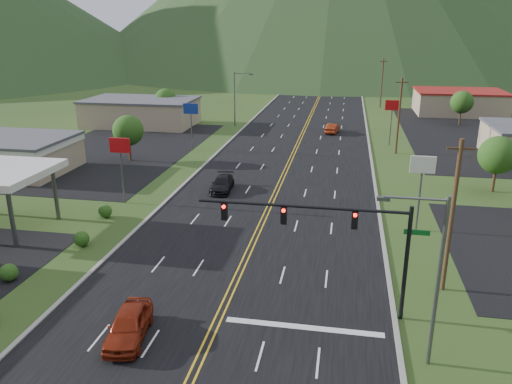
% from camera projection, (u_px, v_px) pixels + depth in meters
% --- Properties ---
extents(traffic_signal, '(13.10, 0.43, 7.00)m').
position_uv_depth(traffic_signal, '(336.00, 230.00, 28.26)').
color(traffic_signal, black).
rests_on(traffic_signal, ground).
extents(streetlight_east, '(3.28, 0.25, 9.00)m').
position_uv_depth(streetlight_east, '(432.00, 271.00, 23.79)').
color(streetlight_east, '#59595E').
rests_on(streetlight_east, ground).
extents(streetlight_west, '(3.28, 0.25, 9.00)m').
position_uv_depth(streetlight_west, '(236.00, 95.00, 83.65)').
color(streetlight_west, '#59595E').
rests_on(streetlight_west, ground).
extents(building_west_mid, '(14.40, 10.40, 4.10)m').
position_uv_depth(building_west_mid, '(8.00, 152.00, 58.18)').
color(building_west_mid, tan).
rests_on(building_west_mid, ground).
extents(building_west_far, '(18.40, 11.40, 4.50)m').
position_uv_depth(building_west_far, '(141.00, 112.00, 85.49)').
color(building_west_far, tan).
rests_on(building_west_far, ground).
extents(building_east_far, '(16.40, 12.40, 4.50)m').
position_uv_depth(building_east_far, '(459.00, 102.00, 96.49)').
color(building_east_far, tan).
rests_on(building_east_far, ground).
extents(pole_sign_west_a, '(2.00, 0.18, 6.40)m').
position_uv_depth(pole_sign_west_a, '(120.00, 152.00, 46.77)').
color(pole_sign_west_a, '#59595E').
rests_on(pole_sign_west_a, ground).
extents(pole_sign_west_b, '(2.00, 0.18, 6.40)m').
position_uv_depth(pole_sign_west_b, '(191.00, 113.00, 67.29)').
color(pole_sign_west_b, '#59595E').
rests_on(pole_sign_west_b, ground).
extents(pole_sign_east_a, '(2.00, 0.18, 6.40)m').
position_uv_depth(pole_sign_east_a, '(422.00, 172.00, 40.31)').
color(pole_sign_east_a, '#59595E').
rests_on(pole_sign_east_a, ground).
extents(pole_sign_east_b, '(2.00, 0.18, 6.40)m').
position_uv_depth(pole_sign_east_b, '(392.00, 110.00, 70.17)').
color(pole_sign_east_b, '#59595E').
rests_on(pole_sign_east_b, ground).
extents(tree_west_a, '(3.84, 3.84, 5.82)m').
position_uv_depth(tree_west_a, '(128.00, 131.00, 62.15)').
color(tree_west_a, '#382314').
rests_on(tree_west_a, ground).
extents(tree_west_b, '(3.84, 3.84, 5.82)m').
position_uv_depth(tree_west_b, '(165.00, 100.00, 88.19)').
color(tree_west_b, '#382314').
rests_on(tree_west_b, ground).
extents(tree_east_a, '(3.84, 3.84, 5.82)m').
position_uv_depth(tree_east_a, '(498.00, 155.00, 50.34)').
color(tree_east_a, '#382314').
rests_on(tree_east_a, ground).
extents(tree_east_b, '(3.84, 3.84, 5.82)m').
position_uv_depth(tree_east_b, '(462.00, 102.00, 85.12)').
color(tree_east_b, '#382314').
rests_on(tree_east_b, ground).
extents(utility_pole_a, '(1.60, 0.28, 10.00)m').
position_uv_depth(utility_pole_a, '(452.00, 216.00, 30.87)').
color(utility_pole_a, '#382314').
rests_on(utility_pole_a, ground).
extents(utility_pole_b, '(1.60, 0.28, 10.00)m').
position_uv_depth(utility_pole_b, '(399.00, 115.00, 65.39)').
color(utility_pole_b, '#382314').
rests_on(utility_pole_b, ground).
extents(utility_pole_c, '(1.60, 0.28, 10.00)m').
position_uv_depth(utility_pole_c, '(382.00, 83.00, 102.71)').
color(utility_pole_c, '#382314').
rests_on(utility_pole_c, ground).
extents(utility_pole_d, '(1.60, 0.28, 10.00)m').
position_uv_depth(utility_pole_d, '(374.00, 67.00, 140.03)').
color(utility_pole_d, '#382314').
rests_on(utility_pole_d, ground).
extents(car_red_near, '(2.65, 5.03, 1.63)m').
position_uv_depth(car_red_near, '(129.00, 325.00, 27.14)').
color(car_red_near, maroon).
rests_on(car_red_near, ground).
extents(car_dark_mid, '(2.34, 5.09, 1.44)m').
position_uv_depth(car_dark_mid, '(222.00, 184.00, 51.60)').
color(car_dark_mid, black).
rests_on(car_dark_mid, ground).
extents(car_red_far, '(2.36, 4.83, 1.52)m').
position_uv_depth(car_red_far, '(333.00, 128.00, 79.38)').
color(car_red_far, maroon).
rests_on(car_red_far, ground).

